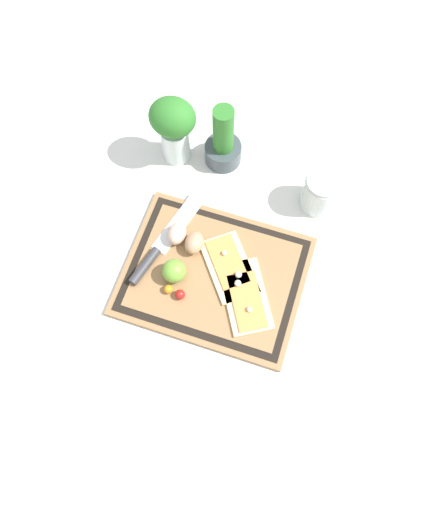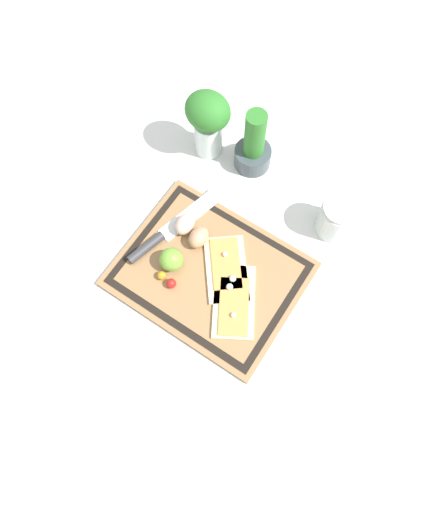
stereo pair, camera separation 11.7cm
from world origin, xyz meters
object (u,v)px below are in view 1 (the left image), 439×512
(herb_glass, at_px, (174,126))
(lime, at_px, (174,271))
(knife, at_px, (156,252))
(egg_brown, at_px, (194,243))
(herb_pot, at_px, (223,144))
(sauce_jar, at_px, (320,193))
(pizza_slice_near, at_px, (246,297))
(egg_pink, at_px, (177,233))
(cherry_tomato_red, at_px, (180,294))
(cherry_tomato_yellow, at_px, (168,289))
(pizza_slice_far, at_px, (229,266))

(herb_glass, bearing_deg, lime, -70.77)
(knife, height_order, egg_brown, egg_brown)
(lime, height_order, herb_glass, herb_glass)
(herb_pot, distance_m, sauce_jar, 0.27)
(pizza_slice_near, relative_size, egg_pink, 3.42)
(lime, bearing_deg, egg_brown, 77.02)
(pizza_slice_near, xyz_separation_m, knife, (-0.24, 0.04, 0.00))
(egg_brown, xyz_separation_m, cherry_tomato_red, (0.01, -0.13, -0.01))
(pizza_slice_near, bearing_deg, herb_pot, 115.63)
(pizza_slice_near, relative_size, cherry_tomato_red, 8.55)
(cherry_tomato_red, relative_size, cherry_tomato_yellow, 1.11)
(knife, height_order, cherry_tomato_red, cherry_tomato_red)
(cherry_tomato_yellow, distance_m, herb_pot, 0.39)
(egg_brown, bearing_deg, cherry_tomato_yellow, -99.31)
(sauce_jar, xyz_separation_m, herb_glass, (-0.39, 0.02, 0.07))
(pizza_slice_near, relative_size, pizza_slice_far, 1.06)
(pizza_slice_near, relative_size, sauce_jar, 1.89)
(sauce_jar, relative_size, herb_glass, 0.53)
(cherry_tomato_red, bearing_deg, sauce_jar, 55.10)
(egg_brown, distance_m, egg_pink, 0.05)
(sauce_jar, bearing_deg, herb_glass, 176.42)
(lime, xyz_separation_m, herb_pot, (0.00, 0.35, 0.02))
(lime, distance_m, cherry_tomato_yellow, 0.04)
(egg_brown, relative_size, egg_pink, 1.00)
(pizza_slice_far, xyz_separation_m, cherry_tomato_yellow, (-0.11, -0.10, 0.01))
(egg_pink, relative_size, herb_glass, 0.29)
(herb_pot, relative_size, herb_glass, 0.95)
(cherry_tomato_red, height_order, herb_glass, herb_glass)
(pizza_slice_far, distance_m, lime, 0.13)
(pizza_slice_far, relative_size, herb_glass, 0.94)
(pizza_slice_near, xyz_separation_m, sauce_jar, (0.10, 0.30, 0.02))
(pizza_slice_far, xyz_separation_m, herb_pot, (-0.11, 0.29, 0.04))
(cherry_tomato_red, bearing_deg, knife, 138.09)
(knife, distance_m, lime, 0.08)
(egg_pink, height_order, lime, lime)
(cherry_tomato_red, relative_size, herb_glass, 0.12)
(knife, xyz_separation_m, cherry_tomato_yellow, (0.06, -0.08, 0.00))
(pizza_slice_near, distance_m, sauce_jar, 0.32)
(pizza_slice_near, xyz_separation_m, herb_glass, (-0.29, 0.33, 0.10))
(sauce_jar, bearing_deg, egg_brown, -139.08)
(pizza_slice_far, bearing_deg, cherry_tomato_red, -129.02)
(lime, relative_size, herb_pot, 0.29)
(herb_pot, bearing_deg, lime, -90.73)
(egg_brown, height_order, cherry_tomato_red, egg_brown)
(pizza_slice_near, relative_size, cherry_tomato_yellow, 9.50)
(herb_pot, xyz_separation_m, herb_glass, (-0.12, -0.03, 0.05))
(sauce_jar, bearing_deg, pizza_slice_far, -122.99)
(knife, bearing_deg, lime, -31.48)
(pizza_slice_far, relative_size, egg_pink, 3.23)
(knife, xyz_separation_m, egg_pink, (0.03, 0.06, 0.01))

